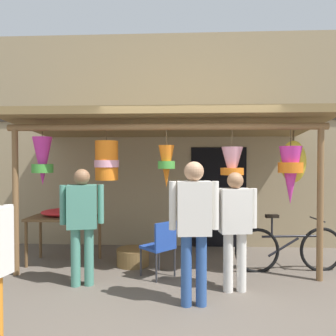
{
  "coord_description": "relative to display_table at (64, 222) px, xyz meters",
  "views": [
    {
      "loc": [
        -0.06,
        -4.49,
        1.74
      ],
      "look_at": [
        -0.35,
        1.19,
        1.61
      ],
      "focal_mm": 34.81,
      "sensor_mm": 36.0,
      "label": 1
    }
  ],
  "objects": [
    {
      "name": "customer_foreground",
      "position": [
        0.62,
        -0.98,
        0.27
      ],
      "size": [
        0.58,
        0.31,
        1.62
      ],
      "color": "#4C8E7A",
      "rests_on": "ground_plane"
    },
    {
      "name": "flower_heap_on_table",
      "position": [
        -0.01,
        0.07,
        0.16
      ],
      "size": [
        0.81,
        0.57,
        0.12
      ],
      "color": "red",
      "rests_on": "display_table"
    },
    {
      "name": "shopper_by_bananas",
      "position": [
        2.7,
        -1.06,
        0.24
      ],
      "size": [
        0.59,
        0.28,
        1.58
      ],
      "color": "silver",
      "rests_on": "ground_plane"
    },
    {
      "name": "parked_bicycle",
      "position": [
        3.68,
        -0.23,
        -0.34
      ],
      "size": [
        1.74,
        0.44,
        0.92
      ],
      "color": "black",
      "rests_on": "ground_plane"
    },
    {
      "name": "shop_facade",
      "position": [
        2.1,
        1.31,
        1.46
      ],
      "size": [
        12.54,
        0.29,
        4.29
      ],
      "color": "#9E8966",
      "rests_on": "ground_plane"
    },
    {
      "name": "display_table",
      "position": [
        0.0,
        0.0,
        0.0
      ],
      "size": [
        1.17,
        0.62,
        0.79
      ],
      "color": "brown",
      "rests_on": "ground_plane"
    },
    {
      "name": "wicker_basket_by_table",
      "position": [
        1.18,
        -0.06,
        -0.55
      ],
      "size": [
        0.54,
        0.54,
        0.27
      ],
      "primitive_type": "cylinder",
      "color": "brown",
      "rests_on": "ground_plane"
    },
    {
      "name": "ground_plane",
      "position": [
        2.1,
        -0.9,
        -0.69
      ],
      "size": [
        30.0,
        30.0,
        0.0
      ],
      "primitive_type": "plane",
      "color": "#60564C"
    },
    {
      "name": "vendor_in_orange",
      "position": [
        2.15,
        -1.52,
        0.34
      ],
      "size": [
        0.59,
        0.26,
        1.73
      ],
      "color": "#2D5193",
      "rests_on": "ground_plane"
    },
    {
      "name": "folding_chair",
      "position": [
        1.69,
        -0.61,
        -0.18
      ],
      "size": [
        0.57,
        0.57,
        0.84
      ],
      "color": "#2347A8",
      "rests_on": "ground_plane"
    },
    {
      "name": "market_stall_canopy",
      "position": [
        1.82,
        0.15,
        1.47
      ],
      "size": [
        5.0,
        2.42,
        2.51
      ],
      "color": "brown",
      "rests_on": "ground_plane"
    }
  ]
}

